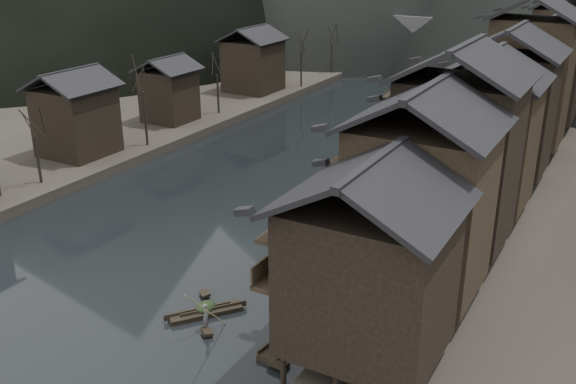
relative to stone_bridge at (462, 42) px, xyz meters
The scene contains 12 objects.
water 72.18m from the stone_bridge, 90.00° to the right, with size 300.00×300.00×0.00m, color black.
left_bank 47.64m from the stone_bridge, 137.56° to the right, with size 40.00×200.00×1.20m, color #2D2823.
stilt_houses 54.94m from the stone_bridge, 71.61° to the right, with size 9.00×67.60×16.40m.
left_houses 55.79m from the stone_bridge, 111.56° to the right, with size 8.10×53.20×8.73m.
bare_trees 51.70m from the stone_bridge, 109.20° to the right, with size 3.95×70.87×7.91m.
moored_sampans 53.12m from the stone_bridge, 76.70° to the right, with size 2.86×60.50×0.47m.
midriver_boats 22.17m from the stone_bridge, 92.08° to the right, with size 10.46×30.17×0.45m.
stone_bridge is the anchor object (origin of this frame).
hero_sampan 78.80m from the stone_bridge, 85.17° to the right, with size 3.55×4.26×0.43m.
cargo_heap 78.59m from the stone_bridge, 85.25° to the right, with size 1.05×1.37×0.63m, color black.
boatman 80.15m from the stone_bridge, 84.52° to the right, with size 0.57×0.37×1.55m, color #59595C.
bamboo_pole 80.08m from the stone_bridge, 84.38° to the right, with size 0.06×0.06×4.53m, color #8C7A51.
Camera 1 is at (26.76, -32.29, 20.72)m, focal length 40.00 mm.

